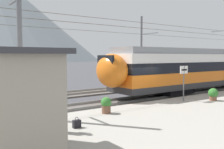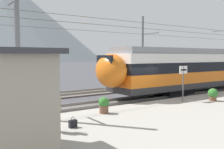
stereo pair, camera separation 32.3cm
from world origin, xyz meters
name	(u,v)px [view 2 (the right image)]	position (x,y,z in m)	size (l,w,h in m)	color
ground_plane	(138,104)	(0.00, 0.00, 0.00)	(400.00, 400.00, 0.00)	#424247
platform_slab	(207,118)	(0.00, -5.25, 0.17)	(120.00, 8.69, 0.34)	#A39E93
track_near	(130,101)	(0.00, 0.90, 0.07)	(120.00, 3.00, 0.28)	#5B5651
track_far	(91,92)	(0.00, 6.32, 0.07)	(120.00, 3.00, 0.28)	#5B5651
catenary_mast_west	(17,33)	(-7.89, -0.53, 4.32)	(39.45, 1.83, 8.39)	slate
catenary_mast_far_side	(144,49)	(7.97, 8.45, 4.01)	(39.45, 2.60, 7.67)	slate
platform_sign	(183,75)	(1.98, -2.09, 2.00)	(0.70, 0.08, 2.27)	#59595B
passenger_walking	(55,107)	(-7.36, -3.70, 1.28)	(0.53, 0.22, 1.69)	#383842
handbag_beside_passenger	(73,124)	(-6.55, -3.60, 0.50)	(0.32, 0.18, 0.45)	black
potted_plant_platform_edge	(104,104)	(-4.11, -2.14, 0.80)	(0.54, 0.54, 0.83)	brown
potted_plant_by_shelter	(213,94)	(3.61, -3.18, 0.79)	(0.63, 0.63, 0.82)	brown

